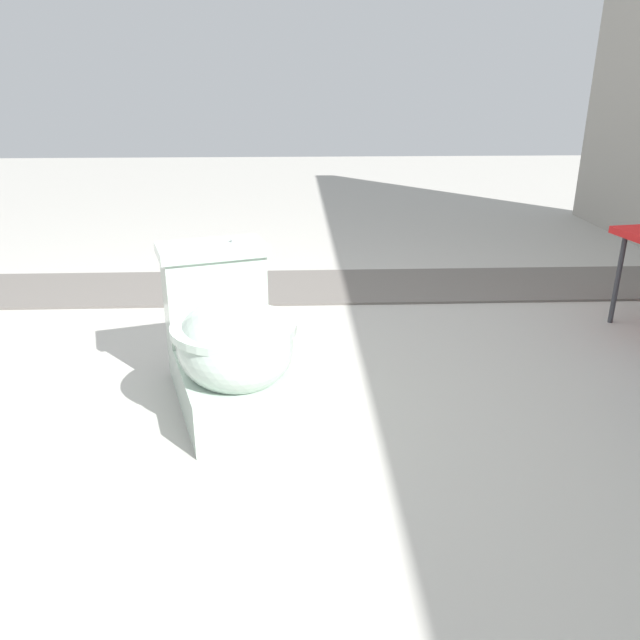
{
  "coord_description": "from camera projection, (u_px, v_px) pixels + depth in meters",
  "views": [
    {
      "loc": [
        1.93,
        0.29,
        1.04
      ],
      "look_at": [
        0.04,
        0.37,
        0.3
      ],
      "focal_mm": 35.0,
      "sensor_mm": 36.0,
      "label": 1
    }
  ],
  "objects": [
    {
      "name": "ground_plane",
      "position": [
        212.0,
        398.0,
        2.16
      ],
      "size": [
        14.0,
        14.0,
        0.0
      ],
      "primitive_type": "plane",
      "color": "#A8A59E"
    },
    {
      "name": "gravel_strip",
      "position": [
        334.0,
        286.0,
        3.29
      ],
      "size": [
        0.56,
        8.0,
        0.01
      ],
      "primitive_type": "cube",
      "color": "#605B56",
      "rests_on": "ground"
    },
    {
      "name": "toilet",
      "position": [
        229.0,
        344.0,
        2.04
      ],
      "size": [
        0.71,
        0.54,
        0.52
      ],
      "rotation": [
        0.0,
        0.0,
        0.3
      ],
      "color": "#B2C6B7",
      "rests_on": "ground"
    }
  ]
}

